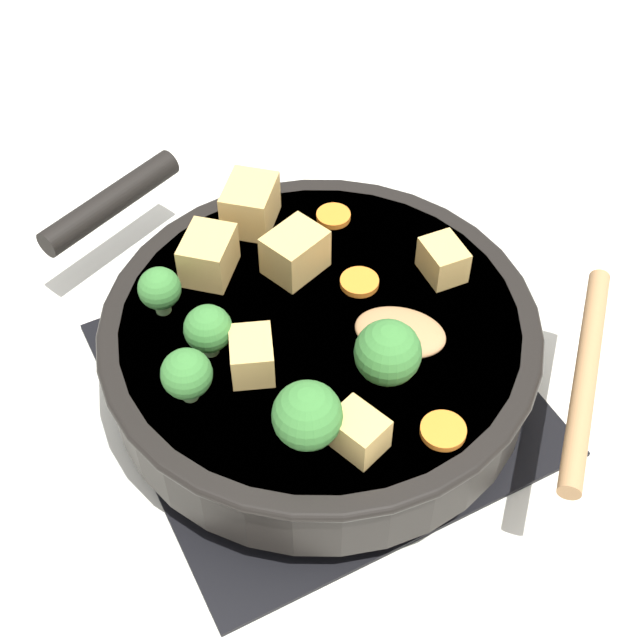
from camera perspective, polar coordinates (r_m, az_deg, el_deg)
The scene contains 18 objects.
ground_plane at distance 0.74m, azimuth -0.00°, elevation -4.39°, with size 2.40×2.40×0.00m, color silver.
front_burner_grate at distance 0.73m, azimuth -0.00°, elevation -3.82°, with size 0.31×0.31×0.03m.
skillet_pan at distance 0.69m, azimuth -0.11°, elevation -1.36°, with size 0.42×0.34×0.06m.
wooden_spoon at distance 0.65m, azimuth 11.23°, elevation -2.14°, with size 0.21×0.21×0.02m.
tofu_cube_center_large at distance 0.70m, azimuth -1.60°, elevation 4.35°, with size 0.04×0.04×0.04m, color tan.
tofu_cube_near_handle at distance 0.70m, azimuth -7.15°, elevation 4.13°, with size 0.04×0.04×0.04m, color tan.
tofu_cube_east_chunk at distance 0.63m, azimuth -4.39°, elevation -2.29°, with size 0.04×0.03×0.03m, color tan.
tofu_cube_west_chunk at distance 0.59m, azimuth 2.46°, elevation -7.18°, with size 0.04×0.03×0.03m, color tan.
tofu_cube_back_piece at distance 0.74m, azimuth -4.68°, elevation 7.32°, with size 0.05×0.04×0.04m, color tan.
tofu_cube_front_piece at distance 0.70m, azimuth 7.95°, elevation 3.75°, with size 0.04×0.03×0.03m, color tan.
broccoli_floret_near_spoon at distance 0.61m, azimuth 4.36°, elevation -2.12°, with size 0.05×0.05×0.05m.
broccoli_floret_center_top at distance 0.58m, azimuth -0.82°, elevation -6.15°, with size 0.05×0.05×0.05m.
broccoli_floret_east_rim at distance 0.61m, azimuth -8.53°, elevation -3.46°, with size 0.04×0.04×0.04m.
broccoli_floret_west_rim at distance 0.67m, azimuth -10.23°, elevation 1.95°, with size 0.03×0.03×0.04m.
broccoli_floret_north_edge at distance 0.64m, azimuth -7.17°, elevation -0.61°, with size 0.04×0.04×0.04m.
carrot_slice_orange_thin at distance 0.75m, azimuth 0.87°, elevation 6.67°, with size 0.03×0.03×0.01m, color orange.
carrot_slice_near_center at distance 0.69m, azimuth 2.54°, elevation 2.44°, with size 0.03×0.03×0.01m, color orange.
carrot_slice_edge_slice at distance 0.61m, azimuth 7.89°, elevation -7.03°, with size 0.03×0.03×0.01m, color orange.
Camera 1 is at (0.40, -0.21, 0.59)m, focal length 50.00 mm.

